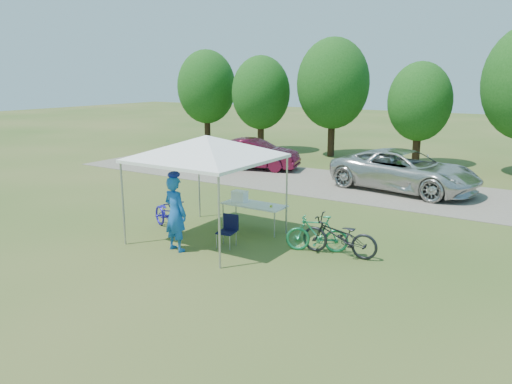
# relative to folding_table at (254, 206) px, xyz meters

# --- Properties ---
(ground) EXTENTS (100.00, 100.00, 0.00)m
(ground) POSITION_rel_folding_table_xyz_m (-0.58, -1.33, -0.69)
(ground) COLOR #2D5119
(ground) RESTS_ON ground
(gravel_strip) EXTENTS (24.00, 5.00, 0.02)m
(gravel_strip) POSITION_rel_folding_table_xyz_m (-0.58, 6.67, -0.68)
(gravel_strip) COLOR gray
(gravel_strip) RESTS_ON ground
(canopy) EXTENTS (4.53, 4.53, 3.00)m
(canopy) POSITION_rel_folding_table_xyz_m (-0.58, -1.33, 1.96)
(canopy) COLOR #A5A5AA
(canopy) RESTS_ON ground
(treeline) EXTENTS (24.89, 4.28, 6.30)m
(treeline) POSITION_rel_folding_table_xyz_m (-0.87, 12.72, 2.85)
(treeline) COLOR #382314
(treeline) RESTS_ON ground
(folding_table) EXTENTS (1.78, 0.74, 0.73)m
(folding_table) POSITION_rel_folding_table_xyz_m (0.00, 0.00, 0.00)
(folding_table) COLOR white
(folding_table) RESTS_ON ground
(folding_chair) EXTENTS (0.47, 0.49, 0.81)m
(folding_chair) POSITION_rel_folding_table_xyz_m (0.20, -1.50, -0.22)
(folding_chair) COLOR black
(folding_chair) RESTS_ON ground
(cooler) EXTENTS (0.42, 0.29, 0.31)m
(cooler) POSITION_rel_folding_table_xyz_m (-0.49, 0.00, 0.20)
(cooler) COLOR white
(cooler) RESTS_ON folding_table
(ice_cream_cup) EXTENTS (0.07, 0.07, 0.05)m
(ice_cream_cup) POSITION_rel_folding_table_xyz_m (0.57, -0.05, 0.07)
(ice_cream_cup) COLOR #B4C92F
(ice_cream_cup) RESTS_ON folding_table
(cyclist) EXTENTS (0.73, 0.53, 1.86)m
(cyclist) POSITION_rel_folding_table_xyz_m (-0.69, -2.45, 0.24)
(cyclist) COLOR blue
(cyclist) RESTS_ON ground
(bike_blue) EXTENTS (1.78, 1.24, 0.89)m
(bike_blue) POSITION_rel_folding_table_xyz_m (-1.99, -1.34, -0.25)
(bike_blue) COLOR #1D13AB
(bike_blue) RESTS_ON ground
(bike_green) EXTENTS (1.56, 0.97, 0.91)m
(bike_green) POSITION_rel_folding_table_xyz_m (2.25, -0.67, -0.23)
(bike_green) COLOR #1C7E4D
(bike_green) RESTS_ON ground
(bike_dark) EXTENTS (1.89, 0.81, 0.97)m
(bike_dark) POSITION_rel_folding_table_xyz_m (2.81, -0.65, -0.20)
(bike_dark) COLOR black
(bike_dark) RESTS_ON ground
(minivan) EXTENTS (5.71, 3.31, 1.50)m
(minivan) POSITION_rel_folding_table_xyz_m (2.08, 6.99, 0.08)
(minivan) COLOR silver
(minivan) RESTS_ON gravel_strip
(sedan) EXTENTS (4.35, 2.49, 1.35)m
(sedan) POSITION_rel_folding_table_xyz_m (-4.98, 7.65, 0.01)
(sedan) COLOR #560E25
(sedan) RESTS_ON gravel_strip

